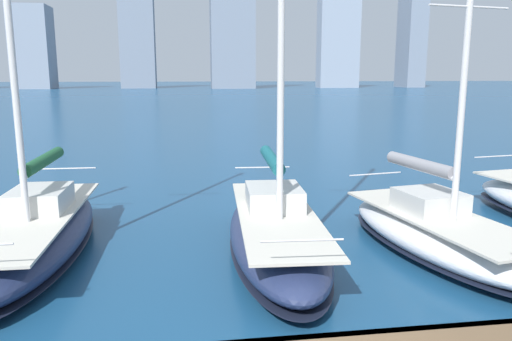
% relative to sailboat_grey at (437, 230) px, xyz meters
% --- Properties ---
extents(city_skyline, '(162.01, 17.02, 47.95)m').
position_rel_sailboat_grey_xyz_m(city_skyline, '(11.19, -151.80, 18.41)').
color(city_skyline, gray).
rests_on(city_skyline, ground).
extents(sailboat_grey, '(3.54, 7.25, 9.45)m').
position_rel_sailboat_grey_xyz_m(sailboat_grey, '(0.00, 0.00, 0.00)').
color(sailboat_grey, white).
rests_on(sailboat_grey, ground).
extents(sailboat_teal, '(2.77, 7.95, 12.04)m').
position_rel_sailboat_grey_xyz_m(sailboat_teal, '(4.16, -0.36, 0.09)').
color(sailboat_teal, navy).
rests_on(sailboat_teal, ground).
extents(sailboat_forest, '(2.42, 8.11, 11.09)m').
position_rel_sailboat_grey_xyz_m(sailboat_forest, '(10.14, -1.18, 0.06)').
color(sailboat_forest, navy).
rests_on(sailboat_forest, ground).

